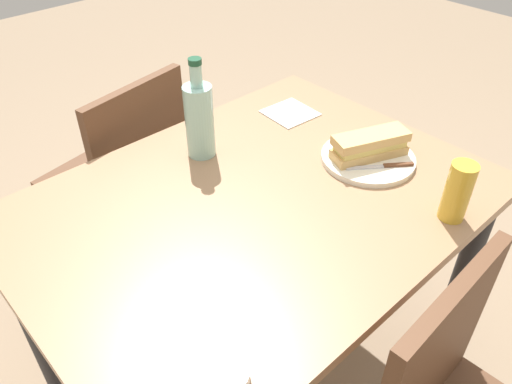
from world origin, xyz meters
The scene contains 10 objects.
ground_plane centered at (0.00, 0.00, 0.00)m, with size 8.00×8.00×0.00m, color #8C755B.
dining_table centered at (0.00, 0.00, 0.63)m, with size 1.15×0.85×0.74m.
chair_near centered at (0.03, -0.62, 0.49)m, with size 0.47×0.47×0.85m.
plate_near centered at (-0.33, 0.08, 0.74)m, with size 0.25×0.25×0.01m, color silver.
baguette_sandwich_near centered at (-0.33, 0.08, 0.78)m, with size 0.22×0.14×0.07m.
knife_near centered at (-0.32, 0.14, 0.75)m, with size 0.15×0.12×0.01m.
water_bottle centered at (-0.03, -0.25, 0.84)m, with size 0.08×0.08×0.28m.
beer_glass centered at (-0.29, 0.36, 0.81)m, with size 0.06×0.06×0.15m, color gold.
olive_bowl centered at (0.38, 0.32, 0.75)m, with size 0.10×0.10×0.03m, color silver.
paper_napkin centered at (-0.37, -0.24, 0.74)m, with size 0.14×0.14×0.00m, color white.
Camera 1 is at (0.65, 0.71, 1.51)m, focal length 35.37 mm.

